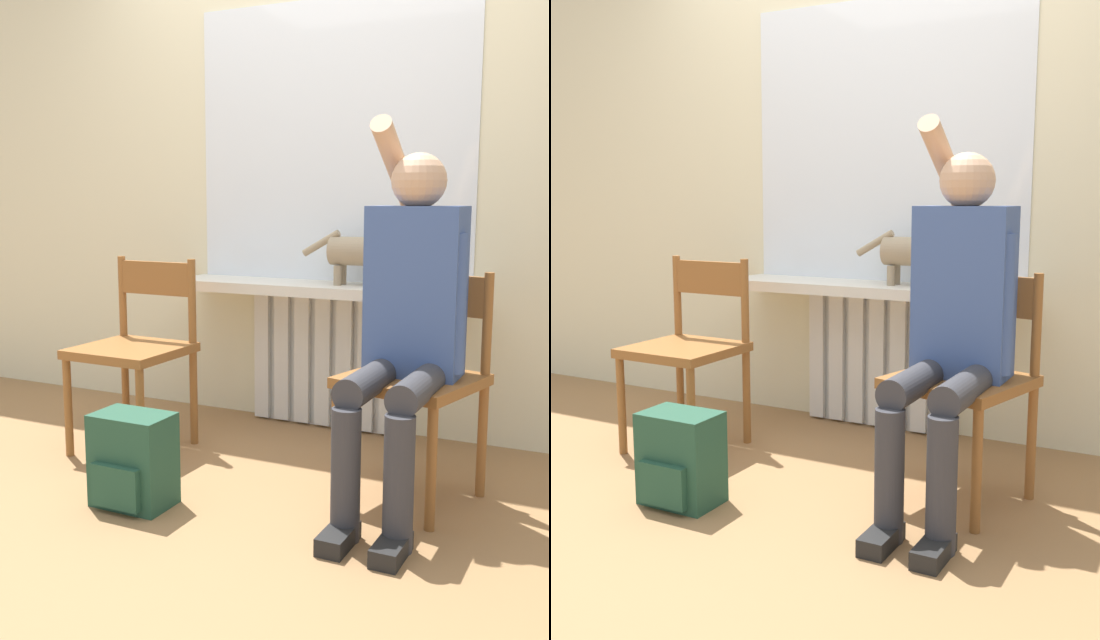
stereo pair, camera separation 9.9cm
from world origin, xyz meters
TOP-DOWN VIEW (x-y plane):
  - ground_plane at (0.00, 0.00)m, footprint 12.00×12.00m
  - wall_with_window at (0.00, 1.23)m, footprint 7.00×0.06m
  - radiator at (0.00, 1.15)m, footprint 0.78×0.08m
  - windowsill at (0.00, 1.04)m, footprint 1.46×0.32m
  - window_glass at (0.00, 1.20)m, footprint 1.40×0.01m
  - chair_left at (-0.64, 0.47)m, footprint 0.46×0.46m
  - chair_right at (0.65, 0.47)m, footprint 0.54×0.54m
  - person at (0.64, 0.36)m, footprint 0.36×1.01m
  - cat at (0.24, 1.04)m, footprint 0.52×0.13m
  - backpack at (-0.26, -0.08)m, footprint 0.29×0.22m

SIDE VIEW (x-z plane):
  - ground_plane at x=0.00m, z-range 0.00..0.00m
  - backpack at x=-0.26m, z-range 0.00..0.34m
  - radiator at x=0.00m, z-range 0.00..0.68m
  - chair_left at x=-0.64m, z-range 0.04..0.90m
  - chair_right at x=0.65m, z-range 0.04..0.90m
  - windowsill at x=0.00m, z-range 0.68..0.73m
  - person at x=0.64m, z-range 0.01..1.43m
  - cat at x=0.24m, z-range 0.76..1.01m
  - wall_with_window at x=0.00m, z-range 0.00..2.70m
  - window_glass at x=0.00m, z-range 0.73..2.06m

